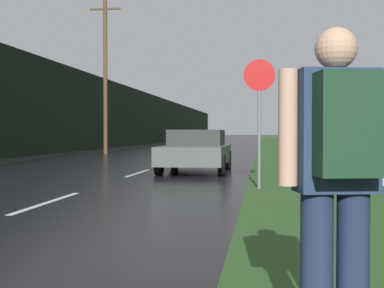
% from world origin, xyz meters
% --- Properties ---
extents(grass_verge, '(6.00, 240.00, 0.02)m').
position_xyz_m(grass_verge, '(6.45, 40.00, 0.01)').
color(grass_verge, '#2D5123').
rests_on(grass_verge, ground_plane).
extents(lane_stripe_b, '(0.12, 3.00, 0.01)m').
position_xyz_m(lane_stripe_b, '(0.00, 8.75, 0.00)').
color(lane_stripe_b, silver).
rests_on(lane_stripe_b, ground_plane).
extents(lane_stripe_c, '(0.12, 3.00, 0.01)m').
position_xyz_m(lane_stripe_c, '(0.00, 15.75, 0.00)').
color(lane_stripe_c, silver).
rests_on(lane_stripe_c, ground_plane).
extents(lane_stripe_d, '(0.12, 3.00, 0.01)m').
position_xyz_m(lane_stripe_d, '(0.00, 22.75, 0.00)').
color(lane_stripe_d, silver).
rests_on(lane_stripe_d, ground_plane).
extents(lane_stripe_e, '(0.12, 3.00, 0.01)m').
position_xyz_m(lane_stripe_e, '(0.00, 29.75, 0.00)').
color(lane_stripe_e, silver).
rests_on(lane_stripe_e, ground_plane).
extents(treeline_far_side, '(2.00, 140.00, 5.50)m').
position_xyz_m(treeline_far_side, '(-9.45, 50.00, 2.75)').
color(treeline_far_side, black).
rests_on(treeline_far_side, ground_plane).
extents(treeline_near_side, '(2.00, 140.00, 5.32)m').
position_xyz_m(treeline_near_side, '(12.45, 50.00, 2.66)').
color(treeline_near_side, black).
rests_on(treeline_near_side, ground_plane).
extents(utility_pole_far, '(1.80, 0.24, 8.91)m').
position_xyz_m(utility_pole_far, '(-5.25, 29.79, 4.59)').
color(utility_pole_far, '#4C3823').
rests_on(utility_pole_far, ground_plane).
extents(stop_sign, '(0.69, 0.07, 2.86)m').
position_xyz_m(stop_sign, '(3.74, 11.44, 1.76)').
color(stop_sign, slate).
rests_on(stop_sign, ground_plane).
extents(hitchhiker_with_backpack, '(0.62, 0.49, 1.83)m').
position_xyz_m(hitchhiker_with_backpack, '(4.21, 2.60, 1.05)').
color(hitchhiker_with_backpack, '#1E2847').
rests_on(hitchhiker_with_backpack, ground_plane).
extents(car_passing_near, '(2.04, 4.46, 1.34)m').
position_xyz_m(car_passing_near, '(1.73, 16.44, 0.68)').
color(car_passing_near, '#4C514C').
rests_on(car_passing_near, ground_plane).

